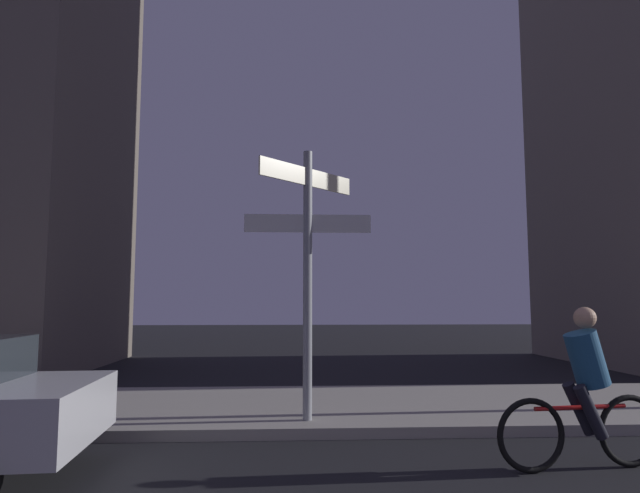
% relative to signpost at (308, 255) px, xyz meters
% --- Properties ---
extents(sidewalk_kerb, '(40.00, 3.41, 0.14)m').
position_rel_signpost_xyz_m(sidewalk_kerb, '(1.13, 1.23, -2.21)').
color(sidewalk_kerb, gray).
rests_on(sidewalk_kerb, ground_plane).
extents(signpost, '(1.70, 1.26, 3.56)m').
position_rel_signpost_xyz_m(signpost, '(0.00, 0.00, 0.00)').
color(signpost, gray).
rests_on(signpost, sidewalk_kerb).
extents(cyclist, '(1.81, 0.38, 1.61)m').
position_rel_signpost_xyz_m(cyclist, '(2.73, -1.80, -1.54)').
color(cyclist, black).
rests_on(cyclist, ground_plane).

